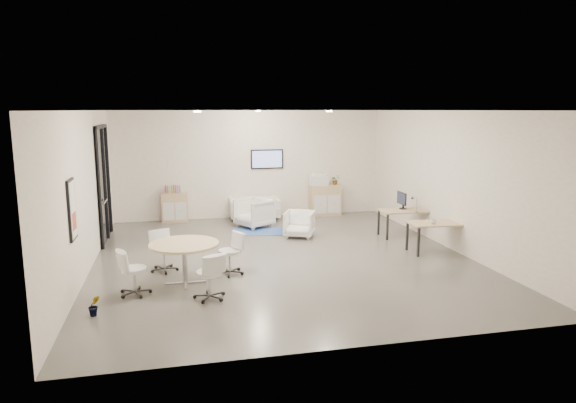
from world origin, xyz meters
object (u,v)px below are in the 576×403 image
(sideboard_right, at_px, (325,200))
(desk_front, at_px, (438,226))
(sideboard_left, at_px, (175,207))
(armchair_right, at_px, (299,223))
(armchair_left, at_px, (254,211))
(desk_rear, at_px, (405,213))
(loveseat, at_px, (255,209))
(round_table, at_px, (184,247))

(sideboard_right, height_order, desk_front, sideboard_right)
(sideboard_left, height_order, armchair_right, sideboard_left)
(armchair_left, xyz_separation_m, desk_rear, (3.63, -1.90, 0.18))
(armchair_left, bearing_deg, desk_front, 16.43)
(desk_front, bearing_deg, sideboard_left, 145.98)
(desk_rear, bearing_deg, loveseat, 141.44)
(desk_rear, bearing_deg, desk_front, -85.80)
(loveseat, bearing_deg, sideboard_left, -179.99)
(sideboard_left, height_order, armchair_left, armchair_left)
(sideboard_left, distance_m, desk_rear, 6.54)
(armchair_left, relative_size, round_table, 0.68)
(armchair_right, relative_size, desk_rear, 0.55)
(sideboard_right, height_order, desk_rear, sideboard_right)
(sideboard_left, xyz_separation_m, round_table, (0.14, -5.58, 0.28))
(armchair_left, relative_size, desk_rear, 0.65)
(loveseat, height_order, armchair_right, armchair_right)
(sideboard_left, relative_size, desk_front, 0.62)
(sideboard_right, bearing_deg, armchair_left, -154.40)
(armchair_left, bearing_deg, sideboard_right, 85.02)
(armchair_right, height_order, desk_rear, armchair_right)
(desk_rear, xyz_separation_m, round_table, (-5.63, -2.50, 0.09))
(armchair_right, distance_m, desk_rear, 2.74)
(desk_rear, bearing_deg, round_table, -154.23)
(armchair_left, distance_m, desk_rear, 4.10)
(loveseat, bearing_deg, desk_rear, -36.72)
(armchair_left, distance_m, armchair_right, 1.67)
(loveseat, distance_m, desk_rear, 4.53)
(desk_front, distance_m, round_table, 5.78)
(desk_rear, xyz_separation_m, desk_front, (0.06, -1.54, 0.00))
(sideboard_left, distance_m, sideboard_right, 4.54)
(loveseat, height_order, desk_rear, desk_rear)
(armchair_left, xyz_separation_m, round_table, (-2.00, -4.40, 0.27))
(sideboard_right, relative_size, round_table, 0.73)
(sideboard_left, distance_m, desk_front, 7.45)
(armchair_left, height_order, armchair_right, armchair_left)
(loveseat, relative_size, armchair_right, 2.05)
(sideboard_left, xyz_separation_m, sideboard_right, (4.54, -0.03, 0.05))
(sideboard_right, distance_m, round_table, 7.09)
(loveseat, distance_m, desk_front, 5.69)
(loveseat, height_order, round_table, round_table)
(armchair_right, bearing_deg, sideboard_right, 83.91)
(sideboard_right, height_order, loveseat, sideboard_right)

